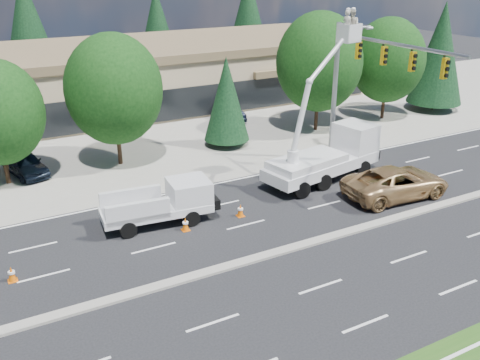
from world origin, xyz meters
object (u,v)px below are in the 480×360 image
signal_mast (358,75)px  bucket_truck (330,145)px  utility_pickup (164,207)px  minivan (396,182)px

signal_mast → bucket_truck: (-2.38, -0.72, -3.93)m
utility_pickup → minivan: bearing=-8.2°
utility_pickup → bucket_truck: (11.17, 0.82, 1.25)m
signal_mast → minivan: size_ratio=1.61×
utility_pickup → minivan: size_ratio=0.92×
signal_mast → utility_pickup: (-13.55, -1.55, -5.18)m
minivan → signal_mast: bearing=-4.6°
bucket_truck → minivan: bearing=-79.1°
utility_pickup → minivan: utility_pickup is taller
bucket_truck → minivan: size_ratio=1.61×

